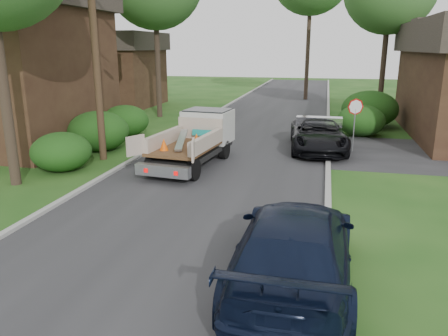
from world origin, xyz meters
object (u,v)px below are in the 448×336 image
stop_sign (355,114)px  black_pickup (318,135)px  flatbed_truck (199,135)px  navy_suv (294,247)px  utility_pole (94,36)px  house_left_far (112,68)px

stop_sign → black_pickup: bearing=-174.6°
flatbed_truck → navy_suv: bearing=-57.0°
utility_pole → navy_suv: size_ratio=1.74×
house_left_far → flatbed_truck: house_left_far is taller
stop_sign → house_left_far: size_ratio=0.33×
stop_sign → black_pickup: size_ratio=0.46×
house_left_far → black_pickup: bearing=-37.6°
black_pickup → navy_suv: (-0.22, -12.52, 0.08)m
stop_sign → navy_suv: 12.83m
stop_sign → house_left_far: house_left_far is taller
house_left_far → flatbed_truck: bearing=-53.3°
stop_sign → flatbed_truck: bearing=-152.4°
stop_sign → black_pickup: (-1.60, -0.15, -1.02)m
stop_sign → utility_pole: bearing=-159.4°
black_pickup → navy_suv: size_ratio=0.94×
flatbed_truck → navy_suv: size_ratio=1.00×
flatbed_truck → black_pickup: 5.88m
utility_pole → navy_suv: bearing=-44.3°
flatbed_truck → navy_suv: 10.39m
black_pickup → navy_suv: 12.52m
house_left_far → stop_sign: bearing=-34.8°
navy_suv → utility_pole: bearing=-43.5°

